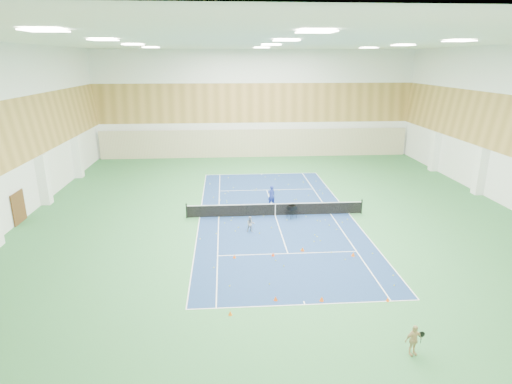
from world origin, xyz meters
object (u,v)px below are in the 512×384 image
child_apron (413,340)px  ball_cart (292,212)px  coach (271,196)px  tennis_net (275,209)px  child_court (250,224)px

child_apron → ball_cart: child_apron is taller
coach → ball_cart: bearing=93.0°
child_apron → ball_cart: 15.21m
tennis_net → coach: bearing=91.4°
tennis_net → child_court: size_ratio=11.91×
child_court → ball_cart: child_court is taller
coach → ball_cart: 3.07m
coach → child_court: size_ratio=1.53×
tennis_net → coach: coach is taller
coach → ball_cart: (1.17, -2.82, -0.33)m
coach → tennis_net: bearing=71.9°
tennis_net → coach: 2.24m
child_apron → child_court: bearing=99.3°
ball_cart → tennis_net: bearing=127.4°
ball_cart → child_apron: bearing=-105.4°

